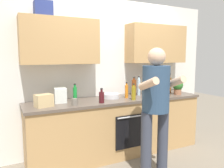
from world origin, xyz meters
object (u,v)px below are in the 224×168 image
(cup_stoneware, at_px, (75,102))
(knife_block, at_px, (163,87))
(bottle_wine, at_px, (102,97))
(bottle_soda, at_px, (75,94))
(potted_herb, at_px, (178,87))
(bottle_vinegar, at_px, (134,87))
(bottle_syrup, at_px, (169,85))
(grocery_bag_bread, at_px, (44,101))
(bottle_juice, at_px, (127,91))
(person_standing, at_px, (156,102))
(grocery_bag_produce, at_px, (60,95))
(bottle_oil, at_px, (134,93))
(mixing_bowl, at_px, (111,96))
(bottle_water, at_px, (139,87))
(bottle_soy, at_px, (160,88))

(cup_stoneware, xyz_separation_m, knife_block, (1.62, 0.13, 0.08))
(bottle_wine, relative_size, cup_stoneware, 2.28)
(bottle_soda, height_order, potted_herb, bottle_soda)
(bottle_vinegar, distance_m, knife_block, 0.52)
(bottle_syrup, relative_size, grocery_bag_bread, 1.63)
(bottle_soda, relative_size, cup_stoneware, 2.80)
(bottle_juice, relative_size, bottle_vinegar, 0.78)
(person_standing, bearing_deg, bottle_soda, 129.01)
(bottle_syrup, bearing_deg, person_standing, -137.82)
(grocery_bag_bread, relative_size, grocery_bag_produce, 1.06)
(bottle_syrup, bearing_deg, bottle_oil, -164.71)
(bottle_wine, relative_size, grocery_bag_produce, 1.02)
(mixing_bowl, bearing_deg, potted_herb, -9.98)
(bottle_soda, xyz_separation_m, mixing_bowl, (0.58, -0.03, -0.08))
(bottle_water, bearing_deg, bottle_wine, -159.85)
(grocery_bag_bread, bearing_deg, bottle_syrup, 3.52)
(bottle_oil, relative_size, knife_block, 0.79)
(bottle_oil, xyz_separation_m, bottle_water, (0.30, 0.31, 0.04))
(person_standing, xyz_separation_m, grocery_bag_bread, (-1.24, 0.75, -0.00))
(person_standing, distance_m, bottle_soda, 1.21)
(bottle_oil, height_order, cup_stoneware, bottle_oil)
(bottle_vinegar, bearing_deg, bottle_oil, -122.65)
(bottle_vinegar, height_order, knife_block, bottle_vinegar)
(bottle_syrup, bearing_deg, bottle_soy, -150.91)
(bottle_oil, distance_m, bottle_water, 0.43)
(bottle_syrup, relative_size, bottle_oil, 1.43)
(bottle_oil, xyz_separation_m, cup_stoneware, (-0.92, 0.02, -0.06))
(grocery_bag_produce, bearing_deg, potted_herb, -6.79)
(bottle_vinegar, distance_m, mixing_bowl, 0.45)
(bottle_vinegar, bearing_deg, bottle_soy, -38.00)
(bottle_syrup, distance_m, bottle_oil, 0.95)
(bottle_vinegar, xyz_separation_m, cup_stoneware, (-1.12, -0.28, -0.09))
(bottle_oil, bearing_deg, potted_herb, 4.09)
(mixing_bowl, distance_m, potted_herb, 1.21)
(bottle_vinegar, xyz_separation_m, knife_block, (0.50, -0.15, -0.01))
(bottle_juice, height_order, bottle_water, bottle_water)
(knife_block, bearing_deg, grocery_bag_produce, 175.03)
(knife_block, bearing_deg, person_standing, -133.90)
(bottle_vinegar, xyz_separation_m, bottle_soy, (0.34, -0.26, 0.00))
(bottle_soda, xyz_separation_m, grocery_bag_bread, (-0.48, -0.19, -0.03))
(person_standing, xyz_separation_m, mixing_bowl, (-0.18, 0.91, -0.05))
(potted_herb, bearing_deg, grocery_bag_bread, 178.85)
(bottle_oil, height_order, potted_herb, potted_herb)
(bottle_soy, bearing_deg, bottle_wine, -178.47)
(cup_stoneware, xyz_separation_m, mixing_bowl, (0.67, 0.26, -0.01))
(bottle_soda, relative_size, knife_block, 0.82)
(cup_stoneware, bearing_deg, bottle_soy, 0.72)
(bottle_oil, bearing_deg, bottle_soda, 159.92)
(person_standing, xyz_separation_m, bottle_juice, (0.05, 0.83, 0.02))
(person_standing, height_order, cup_stoneware, person_standing)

